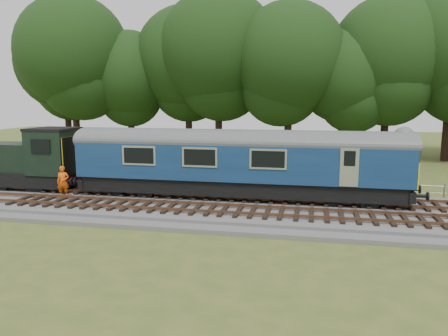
# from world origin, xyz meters

# --- Properties ---
(ground) EXTENTS (120.00, 120.00, 0.00)m
(ground) POSITION_xyz_m (0.00, 0.00, 0.00)
(ground) COLOR #445720
(ground) RESTS_ON ground
(ballast) EXTENTS (70.00, 7.00, 0.35)m
(ballast) POSITION_xyz_m (0.00, 0.00, 0.17)
(ballast) COLOR #4C4C4F
(ballast) RESTS_ON ground
(track_north) EXTENTS (67.20, 2.40, 0.21)m
(track_north) POSITION_xyz_m (0.00, 1.40, 0.42)
(track_north) COLOR black
(track_north) RESTS_ON ballast
(track_south) EXTENTS (67.20, 2.40, 0.21)m
(track_south) POSITION_xyz_m (0.00, -1.60, 0.42)
(track_south) COLOR black
(track_south) RESTS_ON ballast
(fence) EXTENTS (64.00, 0.12, 1.00)m
(fence) POSITION_xyz_m (0.00, 4.50, 0.00)
(fence) COLOR #6B6054
(fence) RESTS_ON ground
(tree_line) EXTENTS (70.00, 8.00, 18.00)m
(tree_line) POSITION_xyz_m (0.00, 22.00, 0.00)
(tree_line) COLOR black
(tree_line) RESTS_ON ground
(dmu_railcar) EXTENTS (18.05, 2.86, 3.88)m
(dmu_railcar) POSITION_xyz_m (-5.45, 1.40, 2.61)
(dmu_railcar) COLOR black
(dmu_railcar) RESTS_ON ground
(shunter_loco) EXTENTS (8.92, 2.60, 3.38)m
(shunter_loco) POSITION_xyz_m (-19.37, 1.40, 1.97)
(shunter_loco) COLOR black
(shunter_loco) RESTS_ON ground
(worker) EXTENTS (0.76, 0.64, 1.77)m
(worker) POSITION_xyz_m (-14.98, -0.52, 1.24)
(worker) COLOR #E9580C
(worker) RESTS_ON ballast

